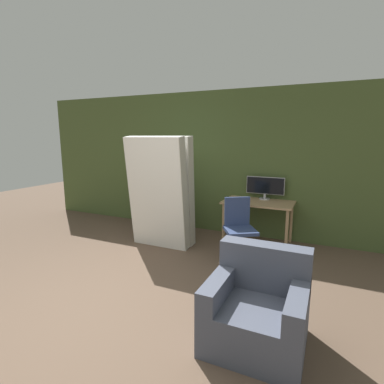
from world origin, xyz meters
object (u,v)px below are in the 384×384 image
at_px(office_chair, 239,235).
at_px(mattress_far, 166,191).
at_px(armchair, 258,308).
at_px(monitor, 265,187).
at_px(bookshelf, 152,188).
at_px(mattress_near, 158,193).

xyz_separation_m(office_chair, mattress_far, (-1.37, 0.16, 0.55)).
bearing_deg(armchair, monitor, 100.56).
bearing_deg(office_chair, monitor, 81.41).
bearing_deg(office_chair, bookshelf, 155.02).
distance_m(office_chair, armchair, 1.89).
height_order(mattress_near, mattress_far, mattress_near).
height_order(monitor, mattress_near, mattress_near).
distance_m(bookshelf, mattress_far, 1.21).
height_order(monitor, armchair, monitor).
relative_size(bookshelf, mattress_far, 0.87).
height_order(bookshelf, mattress_near, mattress_near).
bearing_deg(monitor, bookshelf, -179.53).
bearing_deg(mattress_far, mattress_near, -90.00).
relative_size(mattress_far, armchair, 2.19).
xyz_separation_m(bookshelf, mattress_far, (0.83, -0.86, 0.14)).
bearing_deg(armchair, office_chair, 111.14).
xyz_separation_m(office_chair, mattress_near, (-1.37, -0.10, 0.55)).
bearing_deg(bookshelf, mattress_far, -46.16).
distance_m(monitor, office_chair, 1.21).
height_order(mattress_far, armchair, mattress_far).
distance_m(mattress_far, armchair, 2.88).
xyz_separation_m(monitor, office_chair, (-0.16, -1.04, -0.59)).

